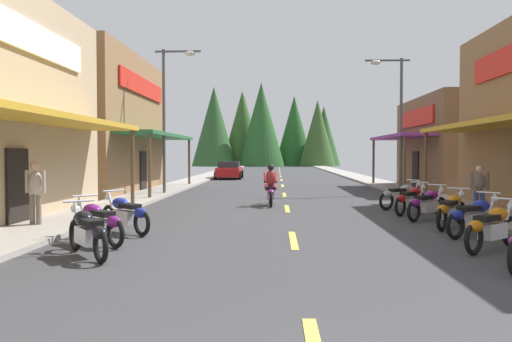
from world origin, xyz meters
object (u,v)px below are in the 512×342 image
at_px(motorcycle_parked_left_1, 97,222).
at_px(streetlamp_right, 395,106).
at_px(rider_cruising_lead, 271,188).
at_px(motorcycle_parked_right_6, 402,195).
at_px(pedestrian_browsing, 479,187).
at_px(motorcycle_parked_right_3, 451,210).
at_px(parked_car_curbside, 229,170).
at_px(motorcycle_parked_left_2, 125,213).
at_px(motorcycle_parked_right_2, 475,216).
at_px(motorcycle_parked_left_0, 88,231).
at_px(motorcycle_parked_right_5, 411,199).
at_px(motorcycle_parked_right_1, 492,227).
at_px(pedestrian_by_shop, 35,189).
at_px(motorcycle_parked_right_4, 427,204).
at_px(streetlamp_left, 170,102).

bearing_deg(motorcycle_parked_left_1, streetlamp_right, -82.40).
bearing_deg(rider_cruising_lead, motorcycle_parked_right_6, -104.64).
distance_m(motorcycle_parked_left_1, pedestrian_browsing, 11.38).
height_order(streetlamp_right, motorcycle_parked_right_3, streetlamp_right).
bearing_deg(motorcycle_parked_left_1, parked_car_curbside, -48.75).
relative_size(motorcycle_parked_left_2, rider_cruising_lead, 0.78).
bearing_deg(motorcycle_parked_left_1, motorcycle_parked_right_6, -97.09).
height_order(motorcycle_parked_right_2, rider_cruising_lead, rider_cruising_lead).
bearing_deg(motorcycle_parked_left_0, motorcycle_parked_right_3, -101.67).
bearing_deg(motorcycle_parked_right_5, motorcycle_parked_left_1, 167.26).
distance_m(motorcycle_parked_right_6, rider_cruising_lead, 4.78).
height_order(motorcycle_parked_right_3, motorcycle_parked_right_6, same).
bearing_deg(pedestrian_browsing, motorcycle_parked_left_2, 118.60).
bearing_deg(motorcycle_parked_right_5, motorcycle_parked_right_1, -137.84).
distance_m(motorcycle_parked_right_3, motorcycle_parked_left_2, 8.40).
bearing_deg(motorcycle_parked_right_2, motorcycle_parked_right_3, 58.22).
relative_size(streetlamp_right, motorcycle_parked_left_0, 3.80).
distance_m(motorcycle_parked_right_2, motorcycle_parked_right_6, 5.98).
xyz_separation_m(pedestrian_by_shop, pedestrian_browsing, (12.53, 3.03, -0.11)).
relative_size(motorcycle_parked_left_0, motorcycle_parked_left_2, 1.05).
height_order(motorcycle_parked_right_4, pedestrian_by_shop, pedestrian_by_shop).
xyz_separation_m(motorcycle_parked_right_2, motorcycle_parked_right_5, (-0.31, 4.40, 0.00)).
bearing_deg(motorcycle_parked_right_3, pedestrian_by_shop, 130.02).
xyz_separation_m(motorcycle_parked_right_4, motorcycle_parked_left_2, (-8.18, -2.79, 0.00)).
distance_m(motorcycle_parked_left_0, parked_car_curbside, 30.56).
bearing_deg(motorcycle_parked_right_2, motorcycle_parked_left_2, 143.51).
xyz_separation_m(streetlamp_right, motorcycle_parked_right_2, (-1.10, -12.98, -3.79)).
xyz_separation_m(motorcycle_parked_left_0, pedestrian_by_shop, (-2.69, 3.50, 0.54)).
bearing_deg(motorcycle_parked_left_1, motorcycle_parked_right_1, -141.40).
bearing_deg(pedestrian_browsing, streetlamp_left, 63.71).
height_order(motorcycle_parked_right_3, pedestrian_by_shop, pedestrian_by_shop).
distance_m(motorcycle_parked_right_2, motorcycle_parked_left_2, 8.40).
distance_m(motorcycle_parked_left_2, pedestrian_browsing, 10.64).
bearing_deg(motorcycle_parked_right_1, motorcycle_parked_left_0, 145.73).
xyz_separation_m(streetlamp_right, motorcycle_parked_left_0, (-9.33, -15.69, -3.79)).
xyz_separation_m(motorcycle_parked_right_3, parked_car_curbside, (-8.32, 26.50, 0.20)).
xyz_separation_m(streetlamp_left, pedestrian_by_shop, (-1.24, -10.95, -3.39)).
relative_size(rider_cruising_lead, pedestrian_by_shop, 1.21).
distance_m(motorcycle_parked_left_1, rider_cruising_lead, 9.13).
bearing_deg(motorcycle_parked_right_2, motorcycle_parked_left_1, 153.92).
distance_m(motorcycle_parked_right_3, pedestrian_browsing, 3.01).
bearing_deg(rider_cruising_lead, streetlamp_left, 43.54).
relative_size(motorcycle_parked_right_6, motorcycle_parked_left_2, 1.14).
distance_m(motorcycle_parked_right_3, rider_cruising_lead, 7.44).
bearing_deg(pedestrian_browsing, motorcycle_parked_left_0, 132.34).
height_order(rider_cruising_lead, pedestrian_browsing, pedestrian_browsing).
relative_size(motorcycle_parked_left_0, pedestrian_browsing, 1.09).
bearing_deg(streetlamp_left, pedestrian_browsing, -35.08).
bearing_deg(pedestrian_browsing, motorcycle_parked_right_6, 49.19).
height_order(streetlamp_right, motorcycle_parked_left_2, streetlamp_right).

